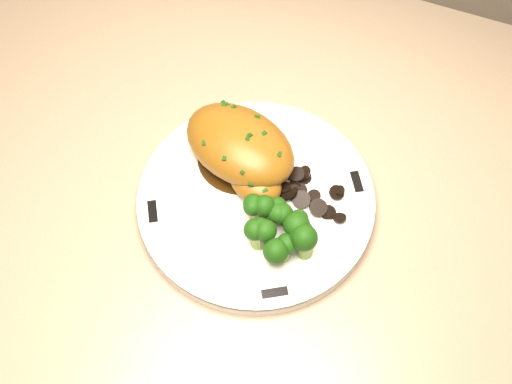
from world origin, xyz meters
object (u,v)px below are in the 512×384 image
at_px(counter, 146,252).
at_px(plate, 256,201).
at_px(chicken_breast, 242,149).
at_px(broccoli_florets, 281,229).

bearing_deg(counter, plate, -14.54).
relative_size(chicken_breast, broccoli_florets, 1.84).
height_order(chicken_breast, broccoli_florets, chicken_breast).
bearing_deg(broccoli_florets, counter, 160.76).
distance_m(plate, chicken_breast, 0.06).
distance_m(plate, broccoli_florets, 0.06).
height_order(counter, plate, counter).
relative_size(plate, chicken_breast, 1.68).
xyz_separation_m(plate, broccoli_florets, (0.04, -0.04, 0.03)).
bearing_deg(chicken_breast, broccoli_florets, -27.95).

